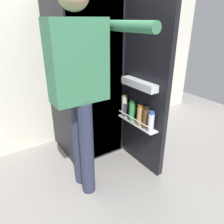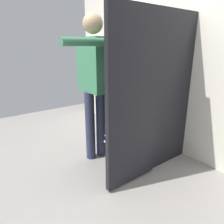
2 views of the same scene
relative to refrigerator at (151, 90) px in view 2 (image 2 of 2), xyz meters
name	(u,v)px [view 2 (image 2 of 2)]	position (x,y,z in m)	size (l,w,h in m)	color
ground_plane	(116,165)	(-0.03, -0.52, -0.89)	(5.59, 5.59, 0.00)	gray
kitchen_wall	(174,52)	(-0.03, 0.43, 0.45)	(4.40, 0.10, 2.66)	silver
refrigerator	(151,90)	(0.00, 0.00, 0.00)	(0.69, 1.29, 1.78)	black
person	(95,76)	(-0.37, -0.59, 0.19)	(0.56, 0.78, 1.77)	#2D334C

